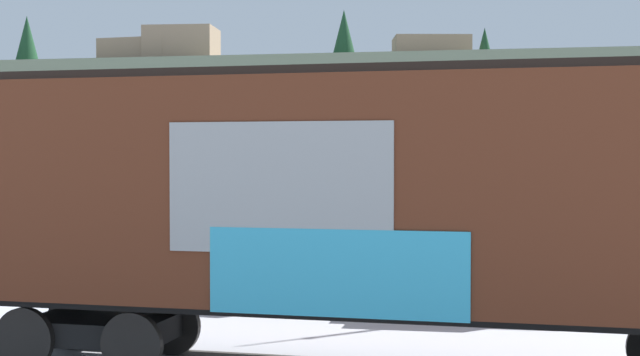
{
  "coord_description": "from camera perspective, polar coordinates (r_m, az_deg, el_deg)",
  "views": [
    {
      "loc": [
        1.06,
        -12.33,
        3.14
      ],
      "look_at": [
        -1.57,
        1.51,
        2.78
      ],
      "focal_mm": 49.92,
      "sensor_mm": 36.0,
      "label": 1
    }
  ],
  "objects": [
    {
      "name": "freight_car",
      "position": [
        12.41,
        4.72,
        -1.17
      ],
      "size": [
        13.49,
        3.57,
        4.41
      ],
      "color": "#5B2B19",
      "rests_on": "ground_plane"
    },
    {
      "name": "hillside",
      "position": [
        91.01,
        10.08,
        3.17
      ],
      "size": [
        152.04,
        36.42,
        16.33
      ],
      "color": "slate",
      "rests_on": "ground_plane"
    },
    {
      "name": "parked_car_black",
      "position": [
        19.16,
        -3.63,
        -5.61
      ],
      "size": [
        4.57,
        2.32,
        1.49
      ],
      "color": "black",
      "rests_on": "ground_plane"
    },
    {
      "name": "parked_car_silver",
      "position": [
        18.08,
        10.67,
        -5.83
      ],
      "size": [
        4.18,
        1.98,
        1.67
      ],
      "color": "#B7BABF",
      "rests_on": "ground_plane"
    }
  ]
}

